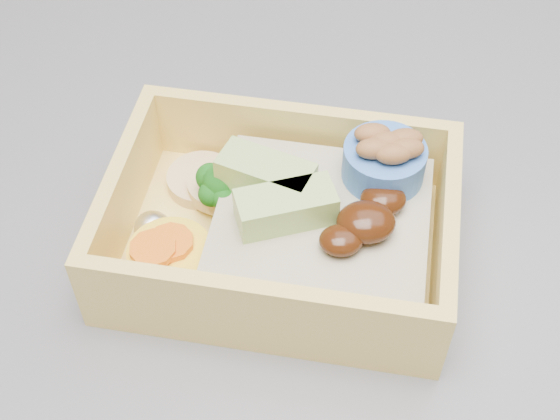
{
  "coord_description": "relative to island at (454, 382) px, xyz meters",
  "views": [
    {
      "loc": [
        -0.23,
        -0.52,
        1.27
      ],
      "look_at": [
        -0.21,
        -0.25,
        0.96
      ],
      "focal_mm": 50.0,
      "sensor_mm": 36.0,
      "label": 1
    }
  ],
  "objects": [
    {
      "name": "bento_box",
      "position": [
        -0.2,
        -0.15,
        0.48
      ],
      "size": [
        0.21,
        0.17,
        0.07
      ],
      "rotation": [
        0.0,
        0.0,
        -0.24
      ],
      "color": "#F6D165",
      "rests_on": "island"
    },
    {
      "name": "island",
      "position": [
        0.0,
        0.0,
        0.0
      ],
      "size": [
        1.24,
        0.84,
        0.92
      ],
      "color": "brown",
      "rests_on": "ground"
    }
  ]
}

